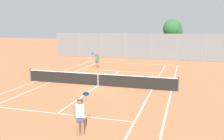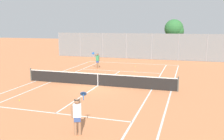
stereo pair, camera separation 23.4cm
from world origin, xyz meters
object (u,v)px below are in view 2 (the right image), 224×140
(tennis_net, at_px, (98,79))
(loose_tennis_ball_1, at_px, (135,72))
(player_far_left, at_px, (97,60))
(loose_tennis_ball_5, at_px, (19,100))
(loose_tennis_ball_4, at_px, (108,77))
(player_near_side, at_px, (77,114))
(loose_tennis_ball_3, at_px, (119,73))
(tree_behind_left, at_px, (175,29))
(loose_tennis_ball_2, at_px, (135,66))
(loose_tennis_ball_0, at_px, (89,63))

(tennis_net, bearing_deg, loose_tennis_ball_1, 76.94)
(player_far_left, relative_size, loose_tennis_ball_5, 26.88)
(tennis_net, bearing_deg, loose_tennis_ball_4, 92.10)
(tennis_net, xyz_separation_m, player_near_side, (2.24, -8.48, 0.42))
(player_far_left, height_order, loose_tennis_ball_5, player_far_left)
(tennis_net, distance_m, loose_tennis_ball_1, 6.68)
(loose_tennis_ball_3, relative_size, loose_tennis_ball_5, 1.00)
(player_far_left, xyz_separation_m, tree_behind_left, (7.26, 12.06, 3.06))
(tennis_net, relative_size, loose_tennis_ball_3, 181.82)
(player_near_side, bearing_deg, player_far_left, 107.54)
(player_far_left, relative_size, loose_tennis_ball_2, 26.88)
(player_near_side, xyz_separation_m, loose_tennis_ball_3, (-1.93, 13.53, -0.89))
(loose_tennis_ball_0, height_order, loose_tennis_ball_2, same)
(loose_tennis_ball_5, bearing_deg, loose_tennis_ball_4, 68.52)
(player_near_side, xyz_separation_m, loose_tennis_ball_0, (-7.40, 19.15, -0.89))
(tree_behind_left, bearing_deg, loose_tennis_ball_4, -105.56)
(loose_tennis_ball_3, distance_m, loose_tennis_ball_5, 10.72)
(loose_tennis_ball_3, bearing_deg, loose_tennis_ball_4, -101.43)
(loose_tennis_ball_3, bearing_deg, player_far_left, 142.67)
(loose_tennis_ball_1, bearing_deg, loose_tennis_ball_3, -129.62)
(tennis_net, relative_size, loose_tennis_ball_5, 181.82)
(loose_tennis_ball_4, bearing_deg, loose_tennis_ball_2, 81.32)
(loose_tennis_ball_0, bearing_deg, player_near_side, -68.86)
(player_near_side, distance_m, loose_tennis_ball_3, 13.69)
(player_far_left, distance_m, loose_tennis_ball_3, 3.99)
(loose_tennis_ball_5, bearing_deg, player_near_side, -31.84)
(loose_tennis_ball_0, relative_size, loose_tennis_ball_2, 1.00)
(tennis_net, height_order, tree_behind_left, tree_behind_left)
(player_far_left, xyz_separation_m, loose_tennis_ball_2, (3.69, 2.25, -0.89))
(tennis_net, relative_size, player_near_side, 6.76)
(loose_tennis_ball_3, xyz_separation_m, loose_tennis_ball_5, (-3.58, -10.11, 0.00))
(loose_tennis_ball_0, xyz_separation_m, tree_behind_left, (9.65, 8.79, 3.95))
(player_far_left, height_order, loose_tennis_ball_0, player_far_left)
(loose_tennis_ball_2, bearing_deg, loose_tennis_ball_3, -97.43)
(tennis_net, xyz_separation_m, tree_behind_left, (4.48, 19.46, 3.48))
(loose_tennis_ball_1, xyz_separation_m, loose_tennis_ball_3, (-1.20, -1.45, 0.00))
(tennis_net, bearing_deg, player_near_side, -75.22)
(loose_tennis_ball_2, bearing_deg, loose_tennis_ball_1, -79.25)
(loose_tennis_ball_0, relative_size, tree_behind_left, 0.01)
(loose_tennis_ball_5, bearing_deg, loose_tennis_ball_2, 74.13)
(loose_tennis_ball_4, distance_m, loose_tennis_ball_5, 8.64)
(player_near_side, distance_m, tree_behind_left, 28.20)
(tennis_net, bearing_deg, loose_tennis_ball_0, 115.84)
(loose_tennis_ball_5, bearing_deg, player_far_left, 87.74)
(loose_tennis_ball_5, height_order, tree_behind_left, tree_behind_left)
(tree_behind_left, bearing_deg, player_far_left, -121.06)
(loose_tennis_ball_2, height_order, tree_behind_left, tree_behind_left)
(loose_tennis_ball_0, bearing_deg, tree_behind_left, 42.36)
(loose_tennis_ball_4, bearing_deg, loose_tennis_ball_1, 65.29)
(loose_tennis_ball_1, xyz_separation_m, loose_tennis_ball_5, (-4.78, -11.55, 0.00))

